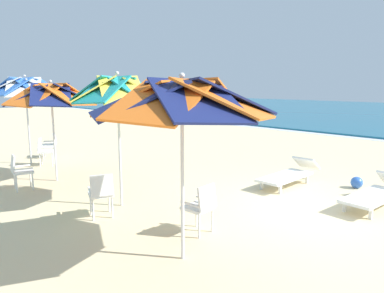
{
  "coord_description": "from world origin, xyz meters",
  "views": [
    {
      "loc": [
        3.5,
        -6.06,
        2.49
      ],
      "look_at": [
        -2.83,
        -0.18,
        1.0
      ],
      "focal_mm": 33.36,
      "sensor_mm": 36.0,
      "label": 1
    }
  ],
  "objects_px": {
    "beach_umbrella_3": "(25,88)",
    "plastic_chair_4": "(44,150)",
    "beach_umbrella_1": "(118,91)",
    "beach_ball": "(357,182)",
    "plastic_chair_1": "(101,192)",
    "plastic_chair_2": "(20,170)",
    "sun_lounger_0": "(377,193)",
    "beach_umbrella_0": "(182,99)",
    "plastic_chair_0": "(201,205)",
    "sun_lounger_1": "(290,174)",
    "plastic_chair_3": "(51,143)",
    "beach_umbrella_2": "(51,95)"
  },
  "relations": [
    {
      "from": "sun_lounger_0",
      "to": "plastic_chair_4",
      "type": "bearing_deg",
      "value": -157.1
    },
    {
      "from": "beach_umbrella_1",
      "to": "sun_lounger_1",
      "type": "relative_size",
      "value": 1.28
    },
    {
      "from": "plastic_chair_4",
      "to": "sun_lounger_0",
      "type": "relative_size",
      "value": 0.4
    },
    {
      "from": "plastic_chair_1",
      "to": "beach_umbrella_2",
      "type": "xyz_separation_m",
      "value": [
        -3.21,
        0.44,
        1.74
      ]
    },
    {
      "from": "plastic_chair_1",
      "to": "sun_lounger_0",
      "type": "relative_size",
      "value": 0.4
    },
    {
      "from": "beach_umbrella_3",
      "to": "plastic_chair_2",
      "type": "bearing_deg",
      "value": -22.93
    },
    {
      "from": "plastic_chair_1",
      "to": "beach_umbrella_3",
      "type": "xyz_separation_m",
      "value": [
        -5.84,
        0.69,
        1.91
      ]
    },
    {
      "from": "beach_umbrella_0",
      "to": "sun_lounger_0",
      "type": "relative_size",
      "value": 1.22
    },
    {
      "from": "beach_umbrella_0",
      "to": "plastic_chair_0",
      "type": "bearing_deg",
      "value": 119.58
    },
    {
      "from": "beach_umbrella_0",
      "to": "plastic_chair_3",
      "type": "distance_m",
      "value": 8.95
    },
    {
      "from": "beach_umbrella_1",
      "to": "plastic_chair_0",
      "type": "bearing_deg",
      "value": 5.97
    },
    {
      "from": "plastic_chair_2",
      "to": "plastic_chair_3",
      "type": "height_order",
      "value": "same"
    },
    {
      "from": "plastic_chair_2",
      "to": "beach_umbrella_3",
      "type": "height_order",
      "value": "beach_umbrella_3"
    },
    {
      "from": "plastic_chair_0",
      "to": "plastic_chair_2",
      "type": "distance_m",
      "value": 4.96
    },
    {
      "from": "sun_lounger_0",
      "to": "beach_ball",
      "type": "distance_m",
      "value": 1.32
    },
    {
      "from": "plastic_chair_1",
      "to": "plastic_chair_2",
      "type": "distance_m",
      "value": 3.0
    },
    {
      "from": "beach_umbrella_3",
      "to": "sun_lounger_1",
      "type": "bearing_deg",
      "value": 29.09
    },
    {
      "from": "sun_lounger_0",
      "to": "beach_umbrella_1",
      "type": "bearing_deg",
      "value": -133.25
    },
    {
      "from": "beach_umbrella_1",
      "to": "plastic_chair_3",
      "type": "relative_size",
      "value": 3.19
    },
    {
      "from": "plastic_chair_0",
      "to": "plastic_chair_1",
      "type": "relative_size",
      "value": 1.0
    },
    {
      "from": "plastic_chair_2",
      "to": "sun_lounger_1",
      "type": "height_order",
      "value": "plastic_chair_2"
    },
    {
      "from": "beach_umbrella_3",
      "to": "plastic_chair_4",
      "type": "height_order",
      "value": "beach_umbrella_3"
    },
    {
      "from": "beach_umbrella_2",
      "to": "plastic_chair_2",
      "type": "height_order",
      "value": "beach_umbrella_2"
    },
    {
      "from": "beach_umbrella_3",
      "to": "beach_umbrella_2",
      "type": "bearing_deg",
      "value": -5.31
    },
    {
      "from": "beach_ball",
      "to": "sun_lounger_1",
      "type": "bearing_deg",
      "value": -143.89
    },
    {
      "from": "plastic_chair_3",
      "to": "sun_lounger_0",
      "type": "xyz_separation_m",
      "value": [
        9.66,
        2.96,
        -0.22
      ]
    },
    {
      "from": "beach_umbrella_0",
      "to": "plastic_chair_4",
      "type": "xyz_separation_m",
      "value": [
        -7.52,
        0.86,
        -1.8
      ]
    },
    {
      "from": "beach_umbrella_2",
      "to": "beach_ball",
      "type": "distance_m",
      "value": 7.92
    },
    {
      "from": "beach_umbrella_0",
      "to": "beach_umbrella_2",
      "type": "bearing_deg",
      "value": 175.8
    },
    {
      "from": "sun_lounger_0",
      "to": "beach_umbrella_0",
      "type": "bearing_deg",
      "value": -103.0
    },
    {
      "from": "beach_umbrella_0",
      "to": "sun_lounger_0",
      "type": "height_order",
      "value": "beach_umbrella_0"
    },
    {
      "from": "plastic_chair_3",
      "to": "beach_umbrella_2",
      "type": "bearing_deg",
      "value": -19.51
    },
    {
      "from": "beach_umbrella_0",
      "to": "beach_ball",
      "type": "relative_size",
      "value": 9.33
    },
    {
      "from": "plastic_chair_0",
      "to": "plastic_chair_4",
      "type": "distance_m",
      "value": 7.06
    },
    {
      "from": "beach_umbrella_3",
      "to": "sun_lounger_1",
      "type": "distance_m",
      "value": 8.32
    },
    {
      "from": "plastic_chair_0",
      "to": "sun_lounger_1",
      "type": "bearing_deg",
      "value": 99.44
    },
    {
      "from": "beach_umbrella_1",
      "to": "sun_lounger_0",
      "type": "distance_m",
      "value": 5.72
    },
    {
      "from": "beach_ball",
      "to": "plastic_chair_2",
      "type": "bearing_deg",
      "value": -131.82
    },
    {
      "from": "plastic_chair_4",
      "to": "beach_ball",
      "type": "bearing_deg",
      "value": 30.97
    },
    {
      "from": "plastic_chair_2",
      "to": "beach_ball",
      "type": "bearing_deg",
      "value": 48.18
    },
    {
      "from": "beach_umbrella_0",
      "to": "plastic_chair_3",
      "type": "bearing_deg",
      "value": 170.04
    },
    {
      "from": "beach_umbrella_1",
      "to": "beach_umbrella_0",
      "type": "bearing_deg",
      "value": -12.85
    },
    {
      "from": "sun_lounger_1",
      "to": "plastic_chair_4",
      "type": "bearing_deg",
      "value": -150.13
    },
    {
      "from": "beach_umbrella_2",
      "to": "plastic_chair_2",
      "type": "relative_size",
      "value": 3.03
    },
    {
      "from": "plastic_chair_2",
      "to": "plastic_chair_4",
      "type": "bearing_deg",
      "value": 148.0
    },
    {
      "from": "sun_lounger_1",
      "to": "plastic_chair_0",
      "type": "bearing_deg",
      "value": -80.56
    },
    {
      "from": "beach_umbrella_2",
      "to": "sun_lounger_1",
      "type": "xyz_separation_m",
      "value": [
        4.4,
        4.15,
        -1.96
      ]
    },
    {
      "from": "plastic_chair_2",
      "to": "beach_ball",
      "type": "height_order",
      "value": "plastic_chair_2"
    },
    {
      "from": "beach_umbrella_1",
      "to": "beach_ball",
      "type": "xyz_separation_m",
      "value": [
        2.82,
        4.9,
        -2.23
      ]
    },
    {
      "from": "beach_umbrella_2",
      "to": "plastic_chair_3",
      "type": "relative_size",
      "value": 3.03
    }
  ]
}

